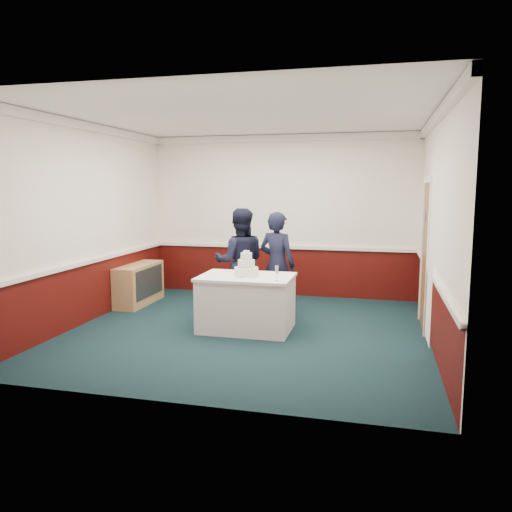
% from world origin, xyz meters
% --- Properties ---
extents(ground, '(5.00, 5.00, 0.00)m').
position_xyz_m(ground, '(0.00, 0.00, 0.00)').
color(ground, '#13282E').
rests_on(ground, ground).
extents(room_shell, '(5.00, 5.00, 3.00)m').
position_xyz_m(room_shell, '(0.08, 0.61, 1.97)').
color(room_shell, white).
rests_on(room_shell, ground).
extents(sideboard, '(0.41, 1.20, 0.70)m').
position_xyz_m(sideboard, '(-2.28, 1.15, 0.35)').
color(sideboard, tan).
rests_on(sideboard, ground).
extents(cake_table, '(1.32, 0.92, 0.79)m').
position_xyz_m(cake_table, '(-0.03, 0.05, 0.40)').
color(cake_table, white).
rests_on(cake_table, ground).
extents(wedding_cake, '(0.35, 0.35, 0.36)m').
position_xyz_m(wedding_cake, '(-0.03, 0.05, 0.90)').
color(wedding_cake, white).
rests_on(wedding_cake, cake_table).
extents(cake_knife, '(0.10, 0.21, 0.00)m').
position_xyz_m(cake_knife, '(-0.06, -0.15, 0.79)').
color(cake_knife, silver).
rests_on(cake_knife, cake_table).
extents(champagne_flute, '(0.05, 0.05, 0.21)m').
position_xyz_m(champagne_flute, '(0.47, -0.23, 0.93)').
color(champagne_flute, silver).
rests_on(champagne_flute, cake_table).
extents(person_man, '(0.98, 0.85, 1.71)m').
position_xyz_m(person_man, '(-0.36, 0.90, 0.86)').
color(person_man, black).
rests_on(person_man, ground).
extents(person_woman, '(0.70, 0.57, 1.67)m').
position_xyz_m(person_woman, '(0.24, 0.90, 0.83)').
color(person_woman, black).
rests_on(person_woman, ground).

